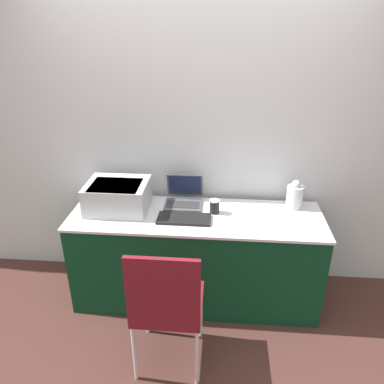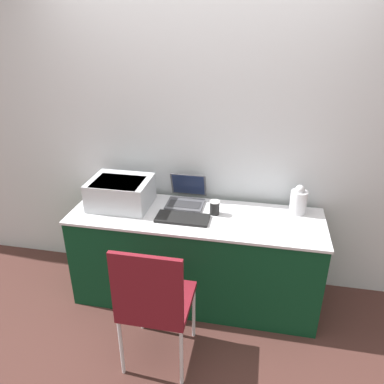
{
  "view_description": "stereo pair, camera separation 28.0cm",
  "coord_description": "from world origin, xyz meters",
  "px_view_note": "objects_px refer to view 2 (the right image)",
  "views": [
    {
      "loc": [
        0.18,
        -2.2,
        2.16
      ],
      "look_at": [
        -0.03,
        0.33,
        0.95
      ],
      "focal_mm": 35.0,
      "sensor_mm": 36.0,
      "label": 1
    },
    {
      "loc": [
        0.46,
        -2.16,
        2.16
      ],
      "look_at": [
        -0.03,
        0.33,
        0.95
      ],
      "focal_mm": 35.0,
      "sensor_mm": 36.0,
      "label": 2
    }
  ],
  "objects_px": {
    "printer": "(121,192)",
    "external_keyboard": "(182,218)",
    "laptop_left": "(186,197)",
    "coffee_cup": "(215,208)",
    "metal_pitcher": "(299,201)",
    "chair": "(154,299)"
  },
  "relations": [
    {
      "from": "coffee_cup",
      "to": "chair",
      "type": "relative_size",
      "value": 0.11
    },
    {
      "from": "metal_pitcher",
      "to": "external_keyboard",
      "type": "bearing_deg",
      "value": -161.66
    },
    {
      "from": "laptop_left",
      "to": "external_keyboard",
      "type": "distance_m",
      "value": 0.28
    },
    {
      "from": "printer",
      "to": "coffee_cup",
      "type": "distance_m",
      "value": 0.76
    },
    {
      "from": "printer",
      "to": "laptop_left",
      "type": "distance_m",
      "value": 0.52
    },
    {
      "from": "chair",
      "to": "laptop_left",
      "type": "bearing_deg",
      "value": 89.22
    },
    {
      "from": "external_keyboard",
      "to": "coffee_cup",
      "type": "xyz_separation_m",
      "value": [
        0.22,
        0.13,
        0.04
      ]
    },
    {
      "from": "external_keyboard",
      "to": "chair",
      "type": "distance_m",
      "value": 0.68
    },
    {
      "from": "coffee_cup",
      "to": "metal_pitcher",
      "type": "distance_m",
      "value": 0.64
    },
    {
      "from": "printer",
      "to": "chair",
      "type": "height_order",
      "value": "printer"
    },
    {
      "from": "external_keyboard",
      "to": "chair",
      "type": "height_order",
      "value": "chair"
    },
    {
      "from": "laptop_left",
      "to": "coffee_cup",
      "type": "distance_m",
      "value": 0.29
    },
    {
      "from": "external_keyboard",
      "to": "coffee_cup",
      "type": "relative_size",
      "value": 3.66
    },
    {
      "from": "coffee_cup",
      "to": "external_keyboard",
      "type": "bearing_deg",
      "value": -148.94
    },
    {
      "from": "laptop_left",
      "to": "chair",
      "type": "relative_size",
      "value": 0.31
    },
    {
      "from": "printer",
      "to": "laptop_left",
      "type": "bearing_deg",
      "value": 15.81
    },
    {
      "from": "coffee_cup",
      "to": "metal_pitcher",
      "type": "xyz_separation_m",
      "value": [
        0.62,
        0.15,
        0.05
      ]
    },
    {
      "from": "printer",
      "to": "external_keyboard",
      "type": "bearing_deg",
      "value": -14.12
    },
    {
      "from": "external_keyboard",
      "to": "chair",
      "type": "xyz_separation_m",
      "value": [
        -0.04,
        -0.64,
        -0.22
      ]
    },
    {
      "from": "coffee_cup",
      "to": "metal_pitcher",
      "type": "relative_size",
      "value": 0.47
    },
    {
      "from": "metal_pitcher",
      "to": "chair",
      "type": "distance_m",
      "value": 1.32
    },
    {
      "from": "metal_pitcher",
      "to": "chair",
      "type": "bearing_deg",
      "value": -133.92
    }
  ]
}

